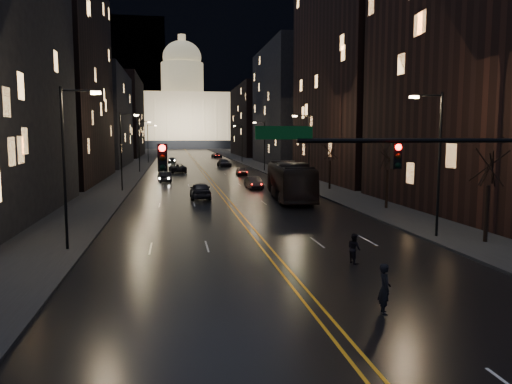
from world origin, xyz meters
name	(u,v)px	position (x,y,z in m)	size (l,w,h in m)	color
ground	(308,299)	(0.00, 0.00, 0.00)	(900.00, 900.00, 0.00)	black
road	(191,157)	(0.00, 130.00, 0.01)	(20.00, 320.00, 0.02)	black
sidewalk_left	(143,157)	(-14.00, 130.00, 0.08)	(8.00, 320.00, 0.16)	black
sidewalk_right	(238,157)	(14.00, 130.00, 0.08)	(8.00, 320.00, 0.16)	black
center_line	(191,157)	(0.00, 130.00, 0.03)	(0.62, 320.00, 0.01)	orange
building_left_mid	(54,79)	(-21.00, 54.00, 14.00)	(12.00, 30.00, 28.00)	black
building_left_far	(97,118)	(-21.00, 92.00, 10.00)	(12.00, 34.00, 20.00)	black
building_left_dist	(120,117)	(-21.00, 140.00, 12.00)	(12.00, 40.00, 24.00)	black
building_right_near	(492,67)	(21.00, 20.00, 12.00)	(12.00, 26.00, 24.00)	black
building_right_tall	(360,45)	(21.00, 50.00, 19.00)	(12.00, 30.00, 38.00)	black
building_right_mid	(291,106)	(21.00, 92.00, 13.00)	(12.00, 34.00, 26.00)	black
building_right_dist	(256,121)	(21.00, 140.00, 11.00)	(12.00, 40.00, 22.00)	black
mountain_ridge	(230,61)	(40.00, 380.00, 65.00)	(520.00, 60.00, 130.00)	black
capitol	(183,115)	(0.00, 250.00, 17.15)	(90.00, 50.00, 58.50)	black
traffic_signal	(452,168)	(5.91, 0.00, 5.10)	(17.29, 0.45, 7.00)	black
streetlamp_right_near	(437,157)	(10.81, 10.00, 5.08)	(2.13, 0.25, 9.00)	black
streetlamp_left_near	(67,160)	(-10.81, 10.00, 5.08)	(2.13, 0.25, 9.00)	black
streetlamp_right_mid	(308,147)	(10.81, 40.00, 5.08)	(2.13, 0.25, 9.00)	black
streetlamp_left_mid	(123,147)	(-10.81, 40.00, 5.08)	(2.13, 0.25, 9.00)	black
streetlamp_right_far	(263,143)	(10.81, 70.00, 5.08)	(2.13, 0.25, 9.00)	black
streetlamp_left_far	(140,143)	(-10.81, 70.00, 5.08)	(2.13, 0.25, 9.00)	black
streetlamp_right_dist	(241,141)	(10.81, 100.00, 5.08)	(2.13, 0.25, 9.00)	black
streetlamp_left_dist	(149,141)	(-10.81, 100.00, 5.08)	(2.13, 0.25, 9.00)	black
tree_right_near	(489,168)	(13.00, 8.00, 4.53)	(2.40, 2.40, 6.65)	black
tree_right_mid	(388,158)	(13.00, 22.00, 4.53)	(2.40, 2.40, 6.65)	black
tree_right_far	(330,152)	(13.00, 38.00, 4.53)	(2.40, 2.40, 6.65)	black
bus	(290,181)	(6.33, 30.00, 1.88)	(3.16, 13.49, 3.76)	black
oncoming_car_a	(200,190)	(-2.50, 32.15, 0.86)	(2.03, 5.06, 1.72)	black
oncoming_car_b	(164,177)	(-6.44, 51.28, 0.73)	(1.55, 4.44, 1.46)	black
oncoming_car_c	(177,168)	(-4.53, 69.17, 0.79)	(2.62, 5.68, 1.58)	black
oncoming_car_d	(172,160)	(-5.53, 100.93, 0.65)	(1.83, 4.49, 1.30)	black
receding_car_a	(254,183)	(4.38, 40.77, 0.72)	(1.52, 4.36, 1.44)	black
receding_car_b	(242,171)	(5.57, 60.62, 0.69)	(1.64, 4.07, 1.39)	black
receding_car_c	(224,163)	(5.06, 83.66, 0.80)	(2.23, 5.49, 1.59)	black
receding_car_d	(217,155)	(7.16, 125.99, 0.70)	(2.34, 5.07, 1.41)	black
pedestrian_a	(385,289)	(2.28, -2.00, 0.93)	(0.68, 0.45, 1.86)	black
pedestrian_b	(354,248)	(3.75, 5.00, 0.77)	(0.75, 0.41, 1.53)	black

